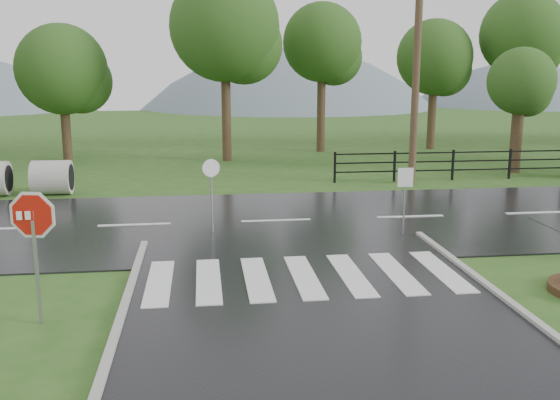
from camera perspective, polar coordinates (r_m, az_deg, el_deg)
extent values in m
cube|color=black|center=(17.95, -0.36, -2.03)|extent=(90.00, 8.00, 0.04)
cube|color=silver|center=(13.06, -10.99, -7.40)|extent=(0.50, 2.80, 0.02)
cube|color=silver|center=(13.02, -6.56, -7.31)|extent=(0.50, 2.80, 0.02)
cube|color=silver|center=(13.06, -2.13, -7.17)|extent=(0.50, 2.80, 0.02)
cube|color=silver|center=(13.18, 2.23, -6.99)|extent=(0.50, 2.80, 0.02)
cube|color=silver|center=(13.38, 6.49, -6.78)|extent=(0.50, 2.80, 0.02)
cube|color=silver|center=(13.64, 10.61, -6.54)|extent=(0.50, 2.80, 0.02)
cube|color=silver|center=(13.97, 14.54, -6.27)|extent=(0.50, 2.80, 0.02)
cube|color=black|center=(25.58, 15.49, 2.66)|extent=(9.50, 0.05, 0.05)
cube|color=black|center=(25.53, 15.54, 3.44)|extent=(9.50, 0.05, 0.05)
cube|color=black|center=(25.49, 15.58, 4.21)|extent=(9.50, 0.05, 0.05)
cube|color=black|center=(24.13, 5.03, 2.99)|extent=(0.08, 0.08, 1.20)
sphere|color=slate|center=(76.13, 0.73, -4.55)|extent=(48.00, 48.00, 48.00)
sphere|color=slate|center=(83.52, 20.14, -0.75)|extent=(36.00, 36.00, 36.00)
cylinder|color=#9E9B93|center=(23.21, -20.12, 1.95)|extent=(1.30, 1.20, 1.20)
cube|color=#939399|center=(11.48, -21.32, -6.21)|extent=(0.06, 0.06, 1.84)
cylinder|color=white|center=(11.23, -21.70, -1.27)|extent=(1.08, 0.27, 1.11)
cylinder|color=red|center=(11.22, -21.71, -1.29)|extent=(0.94, 0.25, 0.96)
cube|color=#939399|center=(16.59, 11.28, -0.39)|extent=(0.04, 0.04, 1.71)
cube|color=white|center=(16.44, 11.40, 2.05)|extent=(0.41, 0.04, 0.50)
cylinder|color=#939399|center=(16.56, -6.26, 0.04)|extent=(0.06, 0.06, 1.88)
cylinder|color=white|center=(16.38, -6.33, 2.93)|extent=(0.46, 0.16, 0.47)
cylinder|color=#473523|center=(24.15, 12.34, 11.26)|extent=(0.28, 0.28, 8.32)
cylinder|color=#3D2B1C|center=(28.23, 20.86, 5.59)|extent=(0.41, 0.41, 3.19)
sphere|color=#234A17|center=(28.10, 21.20, 10.11)|extent=(2.77, 2.77, 2.77)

